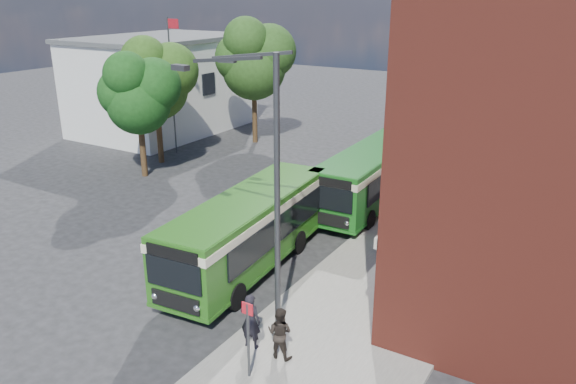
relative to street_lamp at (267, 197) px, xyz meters
The scene contains 14 objects.
ground 7.10m from the street_lamp, 157.54° to the left, with size 120.00×120.00×0.00m, color #252528.
pavement 11.27m from the street_lamp, 77.80° to the left, with size 6.00×48.00×0.15m, color gray.
kerb_line 11.12m from the street_lamp, 95.07° to the left, with size 0.12×48.00×0.01m, color beige.
white_building 30.38m from the street_lamp, 138.79° to the left, with size 9.40×13.40×7.30m.
flagpole 22.89m from the street_lamp, 139.05° to the left, with size 0.95×0.10×9.00m.
street_lamp is the anchor object (origin of this frame).
bus_stop_sign 4.02m from the street_lamp, 70.87° to the right, with size 0.35×0.08×2.52m.
bus_front 5.68m from the street_lamp, 131.79° to the left, with size 3.32×9.98×3.02m.
bus_rear 13.31m from the street_lamp, 98.24° to the left, with size 2.84×10.55×3.02m.
pedestrian_a 3.86m from the street_lamp, 89.91° to the right, with size 0.66×0.44×1.82m, color black.
pedestrian_b 4.07m from the street_lamp, 43.17° to the right, with size 0.80×0.62×1.64m, color black.
tree_left 18.46m from the street_lamp, 146.87° to the left, with size 4.42×4.20×7.46m.
tree_mid 20.95m from the street_lamp, 142.49° to the left, with size 4.80×4.56×8.10m.
tree_right 24.80m from the street_lamp, 125.24° to the left, with size 5.32×5.06×8.99m.
Camera 1 is at (13.46, -15.07, 10.55)m, focal length 35.00 mm.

